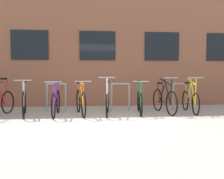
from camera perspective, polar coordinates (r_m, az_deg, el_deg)
ground_plane at (r=5.68m, az=-2.41°, el=-7.98°), size 42.00×42.00×0.00m
storefront_building at (r=12.58m, az=-4.02°, el=9.27°), size 28.00×7.52×4.86m
bike_rack at (r=7.49m, az=-5.59°, el=-1.14°), size 6.61×0.05×0.88m
bicycle_silver at (r=7.14m, az=-20.27°, el=-2.68°), size 0.53×1.72×1.02m
bicycle_white at (r=6.86m, az=-1.13°, el=-2.89°), size 0.44×1.68×1.10m
bicycle_purple at (r=6.89m, az=-13.26°, el=-2.89°), size 0.44×1.76×0.98m
bicycle_green at (r=7.09m, az=6.64°, el=-2.73°), size 0.44×1.69×0.99m
bicycle_orange at (r=6.85m, az=-7.50°, el=-2.81°), size 0.48×1.78×1.00m
bicycle_yellow at (r=7.65m, az=18.19°, el=-2.44°), size 0.44×1.71×1.09m
bicycle_black at (r=7.33m, az=12.34°, el=-2.46°), size 0.44×1.70×1.09m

